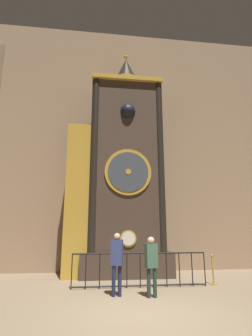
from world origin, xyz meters
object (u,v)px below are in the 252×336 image
Objects in this scene: stanchion_post at (213,275)px; clock_tower at (119,173)px; visitor_near at (117,258)px; visitor_far at (151,260)px.

clock_tower is at bearing 147.85° from stanchion_post.
clock_tower reaches higher than visitor_near.
clock_tower is 5.88× the size of visitor_near.
stanchion_post is (3.57, 1.27, -0.74)m from visitor_near.
stanchion_post is at bearing 37.18° from visitor_near.
visitor_near is at bearing 153.91° from visitor_far.
clock_tower is 6.24× the size of visitor_far.
visitor_far is (0.63, -3.55, -3.37)m from clock_tower.
visitor_far is (0.99, -0.27, -0.06)m from visitor_near.
visitor_near is at bearing -160.46° from stanchion_post.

